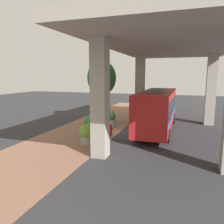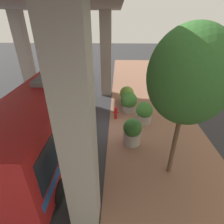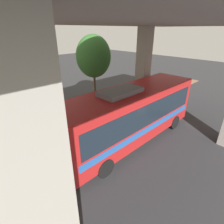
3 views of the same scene
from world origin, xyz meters
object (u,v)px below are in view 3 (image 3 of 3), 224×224
Objects in this scene: planter_extra at (56,116)px; planter_back at (20,136)px; planter_middle at (88,110)px; street_tree_near at (94,57)px; bus at (131,113)px; fire_hydrant at (65,130)px; planter_front at (42,127)px.

planter_back is at bearing -70.39° from planter_extra.
planter_middle is 0.25× the size of street_tree_near.
fire_hydrant is at bearing -139.50° from bus.
planter_front is at bearing -90.06° from planter_middle.
planter_back reaches higher than fire_hydrant.
planter_middle is (0.00, 3.85, 0.03)m from planter_front.
planter_extra is 5.83m from street_tree_near.
bus is 6.36× the size of planter_middle.
street_tree_near reaches higher than bus.
planter_extra reaches higher than planter_back.
fire_hydrant is at bearing -70.34° from planter_middle.
bus is 4.48m from planter_middle.
planter_back is at bearing -76.66° from street_tree_near.
planter_front is at bearing -129.67° from fire_hydrant.
bus is 1.58× the size of street_tree_near.
planter_back is (0.10, -1.41, -0.04)m from planter_front.
planter_front is at bearing -58.37° from planter_extra.
planter_extra reaches higher than fire_hydrant.
planter_middle is at bearing -177.72° from bus.
bus is at bearing 25.19° from planter_extra.
bus reaches higher than planter_front.
fire_hydrant is 0.15× the size of street_tree_near.
planter_back is 0.23× the size of street_tree_near.
planter_middle is 2.49m from planter_extra.
planter_middle is 1.08× the size of planter_back.
fire_hydrant is 6.76m from street_tree_near.
planter_extra is at bearing 168.69° from fire_hydrant.
planter_front is 1.42m from planter_back.
planter_front is at bearing -136.99° from bus.
fire_hydrant is 2.73m from planter_back.
planter_front is 3.85m from planter_middle.
fire_hydrant is 2.87m from planter_middle.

